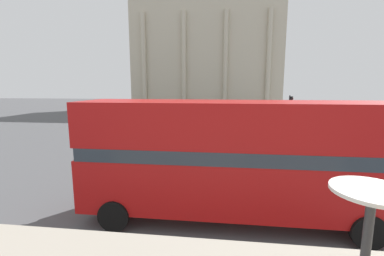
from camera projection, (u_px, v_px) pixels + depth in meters
The scene contains 11 objects.
double_decker_bus at pixel (234, 156), 9.12m from camera, with size 10.88×2.65×4.40m.
cafe_dining_table at pixel (370, 213), 1.97m from camera, with size 0.60×0.60×0.73m.
plaza_building_left at pixel (207, 56), 56.42m from camera, with size 31.31×13.39×23.33m.
traffic_light_near at pixel (190, 131), 13.52m from camera, with size 0.42×0.24×3.94m.
traffic_light_mid at pixel (201, 122), 20.00m from camera, with size 0.42×0.24×3.27m.
traffic_light_far at pixel (290, 110), 25.08m from camera, with size 0.42×0.24×4.08m.
car_silver at pixel (232, 122), 30.72m from camera, with size 4.20×1.93×1.35m.
car_black at pixel (279, 150), 17.17m from camera, with size 4.20×1.93×1.35m.
pedestrian_white at pixel (133, 151), 15.90m from camera, with size 0.32×0.32×1.66m.
pedestrian_grey at pixel (296, 159), 14.19m from camera, with size 0.32×0.32×1.63m.
pedestrian_blue at pixel (358, 145), 17.28m from camera, with size 0.32×0.32×1.79m.
Camera 1 is at (0.06, -2.35, 4.89)m, focal length 24.00 mm.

